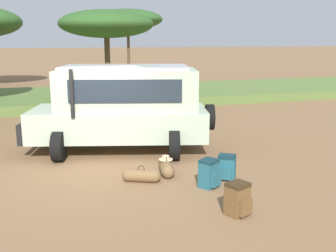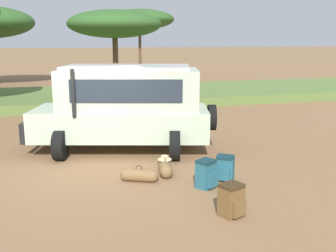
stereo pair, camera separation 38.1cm
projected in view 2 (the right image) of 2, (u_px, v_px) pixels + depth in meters
name	position (u px, v px, depth m)	size (l,w,h in m)	color
ground_plane	(100.00, 166.00, 10.01)	(320.00, 320.00, 0.00)	olive
grass_bank	(76.00, 97.00, 20.51)	(120.00, 7.00, 0.44)	#5B7538
safari_vehicle	(125.00, 106.00, 11.15)	(5.47, 3.55, 2.44)	#B2C6A8
backpack_beside_front_wheel	(206.00, 174.00, 8.47)	(0.49, 0.50, 0.62)	#235B6B
backpack_cluster_center	(232.00, 200.00, 7.10)	(0.49, 0.50, 0.61)	brown
backpack_near_rear_wheel	(225.00, 168.00, 8.93)	(0.49, 0.49, 0.58)	#235B6B
duffel_bag_low_black_case	(165.00, 167.00, 9.37)	(0.43, 0.94, 0.42)	brown
duffel_bag_soft_canvas	(139.00, 175.00, 8.88)	(0.83, 0.54, 0.38)	brown
acacia_tree_far_right	(115.00, 24.00, 18.85)	(4.53, 4.45, 4.55)	brown
acacia_tree_distant_right	(140.00, 19.00, 34.38)	(6.08, 5.99, 5.78)	brown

